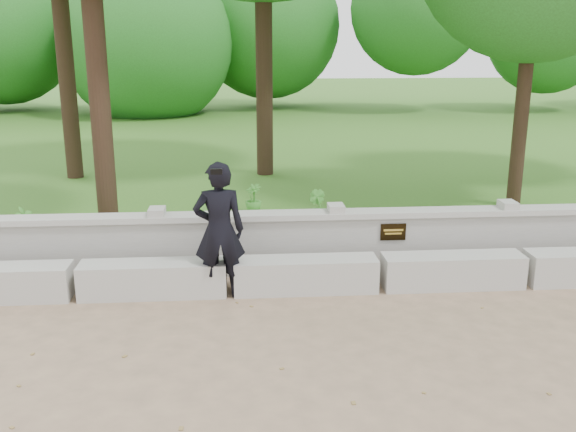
# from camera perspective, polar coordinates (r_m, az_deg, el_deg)

# --- Properties ---
(ground) EXTENTS (80.00, 80.00, 0.00)m
(ground) POSITION_cam_1_polar(r_m,az_deg,el_deg) (7.12, 11.41, -12.01)
(ground) COLOR #997B5E
(ground) RESTS_ON ground
(lawn) EXTENTS (40.00, 22.00, 0.25)m
(lawn) POSITION_cam_1_polar(r_m,az_deg,el_deg) (20.39, 0.85, 6.61)
(lawn) COLOR #356521
(lawn) RESTS_ON ground
(concrete_bench) EXTENTS (11.90, 0.45, 0.45)m
(concrete_bench) POSITION_cam_1_polar(r_m,az_deg,el_deg) (8.71, 8.15, -5.01)
(concrete_bench) COLOR #AFACA5
(concrete_bench) RESTS_ON ground
(parapet_wall) EXTENTS (12.50, 0.35, 0.90)m
(parapet_wall) POSITION_cam_1_polar(r_m,az_deg,el_deg) (9.28, 7.29, -2.13)
(parapet_wall) COLOR #A4A29B
(parapet_wall) RESTS_ON ground
(man_main) EXTENTS (0.68, 0.61, 1.79)m
(man_main) POSITION_cam_1_polar(r_m,az_deg,el_deg) (8.21, -6.14, -1.29)
(man_main) COLOR black
(man_main) RESTS_ON ground
(shrub_a) EXTENTS (0.34, 0.39, 0.62)m
(shrub_a) POSITION_cam_1_polar(r_m,az_deg,el_deg) (10.24, -22.23, -0.94)
(shrub_a) COLOR #428C2F
(shrub_a) RESTS_ON lawn
(shrub_b) EXTENTS (0.40, 0.40, 0.57)m
(shrub_b) POSITION_cam_1_polar(r_m,az_deg,el_deg) (10.76, 2.64, 0.82)
(shrub_b) COLOR #428C2F
(shrub_b) RESTS_ON lawn
(shrub_d) EXTENTS (0.39, 0.39, 0.52)m
(shrub_d) POSITION_cam_1_polar(r_m,az_deg,el_deg) (11.44, -3.10, 1.57)
(shrub_d) COLOR #428C2F
(shrub_d) RESTS_ON lawn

